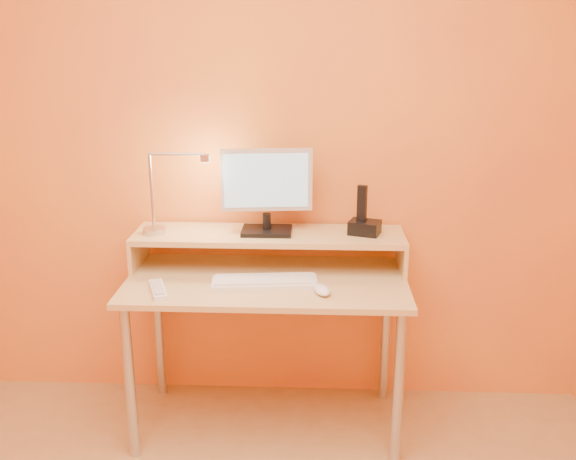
{
  "coord_description": "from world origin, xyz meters",
  "views": [
    {
      "loc": [
        0.2,
        -1.35,
        1.72
      ],
      "look_at": [
        0.09,
        1.13,
        0.96
      ],
      "focal_mm": 39.65,
      "sensor_mm": 36.0,
      "label": 1
    }
  ],
  "objects_px": {
    "lamp_base": "(154,231)",
    "remote_control": "(158,290)",
    "keyboard": "(265,283)",
    "phone_dock": "(365,228)",
    "mouse": "(322,290)",
    "monitor_panel": "(266,180)"
  },
  "relations": [
    {
      "from": "lamp_base",
      "to": "mouse",
      "type": "height_order",
      "value": "lamp_base"
    },
    {
      "from": "monitor_panel",
      "to": "remote_control",
      "type": "height_order",
      "value": "monitor_panel"
    },
    {
      "from": "monitor_panel",
      "to": "phone_dock",
      "type": "relative_size",
      "value": 3.06
    },
    {
      "from": "lamp_base",
      "to": "remote_control",
      "type": "xyz_separation_m",
      "value": [
        0.07,
        -0.28,
        -0.16
      ]
    },
    {
      "from": "monitor_panel",
      "to": "keyboard",
      "type": "height_order",
      "value": "monitor_panel"
    },
    {
      "from": "lamp_base",
      "to": "phone_dock",
      "type": "xyz_separation_m",
      "value": [
        0.93,
        0.03,
        0.02
      ]
    },
    {
      "from": "mouse",
      "to": "remote_control",
      "type": "height_order",
      "value": "mouse"
    },
    {
      "from": "phone_dock",
      "to": "keyboard",
      "type": "height_order",
      "value": "phone_dock"
    },
    {
      "from": "monitor_panel",
      "to": "phone_dock",
      "type": "distance_m",
      "value": 0.48
    },
    {
      "from": "monitor_panel",
      "to": "remote_control",
      "type": "bearing_deg",
      "value": -148.5
    },
    {
      "from": "keyboard",
      "to": "remote_control",
      "type": "bearing_deg",
      "value": -173.83
    },
    {
      "from": "lamp_base",
      "to": "remote_control",
      "type": "height_order",
      "value": "lamp_base"
    },
    {
      "from": "lamp_base",
      "to": "phone_dock",
      "type": "relative_size",
      "value": 0.77
    },
    {
      "from": "lamp_base",
      "to": "keyboard",
      "type": "relative_size",
      "value": 0.23
    },
    {
      "from": "keyboard",
      "to": "monitor_panel",
      "type": "bearing_deg",
      "value": 86.21
    },
    {
      "from": "lamp_base",
      "to": "keyboard",
      "type": "bearing_deg",
      "value": -20.92
    },
    {
      "from": "remote_control",
      "to": "mouse",
      "type": "bearing_deg",
      "value": -19.58
    },
    {
      "from": "lamp_base",
      "to": "remote_control",
      "type": "distance_m",
      "value": 0.33
    },
    {
      "from": "lamp_base",
      "to": "keyboard",
      "type": "xyz_separation_m",
      "value": [
        0.5,
        -0.19,
        -0.16
      ]
    },
    {
      "from": "phone_dock",
      "to": "mouse",
      "type": "bearing_deg",
      "value": -102.19
    },
    {
      "from": "mouse",
      "to": "keyboard",
      "type": "bearing_deg",
      "value": 142.94
    },
    {
      "from": "lamp_base",
      "to": "mouse",
      "type": "xyz_separation_m",
      "value": [
        0.74,
        -0.28,
        -0.15
      ]
    }
  ]
}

